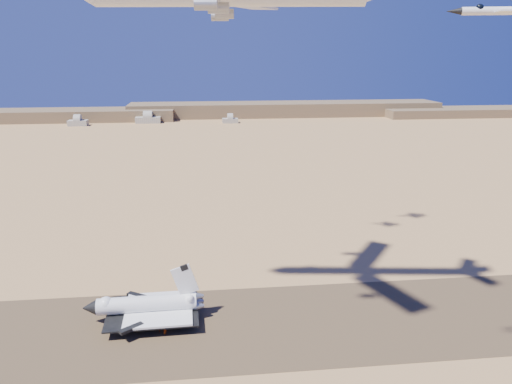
{
  "coord_description": "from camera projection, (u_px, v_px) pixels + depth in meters",
  "views": [
    {
      "loc": [
        1.65,
        -137.86,
        81.36
      ],
      "look_at": [
        18.38,
        8.0,
        40.73
      ],
      "focal_mm": 35.0,
      "sensor_mm": 36.0,
      "label": 1
    }
  ],
  "objects": [
    {
      "name": "crew_b",
      "position": [
        160.0,
        329.0,
        151.14
      ],
      "size": [
        0.74,
        0.99,
        1.8
      ],
      "primitive_type": "imported",
      "rotation": [
        0.0,
        0.0,
        1.87
      ],
      "color": "#C0440B",
      "rests_on": "runway"
    },
    {
      "name": "hangars",
      "position": [
        144.0,
        120.0,
        603.31
      ],
      "size": [
        200.5,
        29.5,
        30.0
      ],
      "color": "#9E9B8B",
      "rests_on": "ground"
    },
    {
      "name": "crew_c",
      "position": [
        166.0,
        332.0,
        149.74
      ],
      "size": [
        1.12,
        0.79,
        1.73
      ],
      "primitive_type": "imported",
      "rotation": [
        0.0,
        0.0,
        2.84
      ],
      "color": "#C0440B",
      "rests_on": "runway"
    },
    {
      "name": "ridgeline",
      "position": [
        247.0,
        112.0,
        663.56
      ],
      "size": [
        960.0,
        90.0,
        18.0
      ],
      "color": "brown",
      "rests_on": "ground"
    },
    {
      "name": "chase_jet_b",
      "position": [
        495.0,
        11.0,
        85.87
      ],
      "size": [
        14.87,
        8.55,
        3.77
      ],
      "rotation": [
        0.0,
        0.0,
        -0.24
      ],
      "color": "silver"
    },
    {
      "name": "ground",
      "position": [
        200.0,
        328.0,
        153.52
      ],
      "size": [
        1200.0,
        1200.0,
        0.0
      ],
      "primitive_type": "plane",
      "color": "tan",
      "rests_on": "ground"
    },
    {
      "name": "crew_a",
      "position": [
        164.0,
        332.0,
        149.52
      ],
      "size": [
        0.57,
        0.72,
        1.74
      ],
      "primitive_type": "imported",
      "rotation": [
        0.0,
        0.0,
        1.3
      ],
      "color": "#C0440B",
      "rests_on": "runway"
    },
    {
      "name": "shuttle",
      "position": [
        146.0,
        306.0,
        156.75
      ],
      "size": [
        37.42,
        23.43,
        18.45
      ],
      "rotation": [
        0.0,
        0.0,
        0.03
      ],
      "color": "silver",
      "rests_on": "runway"
    },
    {
      "name": "runway",
      "position": [
        200.0,
        328.0,
        153.51
      ],
      "size": [
        600.0,
        50.0,
        0.06
      ],
      "primitive_type": "cube",
      "color": "brown",
      "rests_on": "ground"
    }
  ]
}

